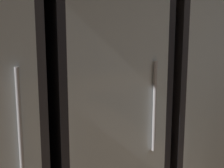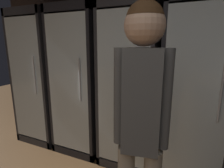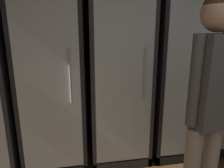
# 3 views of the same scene
# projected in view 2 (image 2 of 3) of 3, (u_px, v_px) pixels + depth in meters

# --- Properties ---
(wall_back) EXTENTS (6.00, 0.06, 2.80)m
(wall_back) POSITION_uv_depth(u_px,v_px,m) (192.00, 49.00, 2.15)
(wall_back) COLOR black
(wall_back) RESTS_ON ground
(cooler_far_left) EXTENTS (0.64, 0.67, 1.92)m
(cooler_far_left) POSITION_uv_depth(u_px,v_px,m) (46.00, 78.00, 2.78)
(cooler_far_left) COLOR #2B2B30
(cooler_far_left) RESTS_ON ground
(cooler_left) EXTENTS (0.64, 0.67, 1.92)m
(cooler_left) POSITION_uv_depth(u_px,v_px,m) (84.00, 83.00, 2.50)
(cooler_left) COLOR black
(cooler_left) RESTS_ON ground
(cooler_center) EXTENTS (0.64, 0.67, 1.92)m
(cooler_center) POSITION_uv_depth(u_px,v_px,m) (132.00, 86.00, 2.22)
(cooler_center) COLOR #2B2B30
(cooler_center) RESTS_ON ground
(cooler_right) EXTENTS (0.64, 0.67, 1.92)m
(cooler_right) POSITION_uv_depth(u_px,v_px,m) (195.00, 94.00, 1.94)
(cooler_right) COLOR black
(cooler_right) RESTS_ON ground
(shopper_far) EXTENTS (0.33, 0.22, 1.69)m
(shopper_far) POSITION_uv_depth(u_px,v_px,m) (141.00, 116.00, 1.08)
(shopper_far) COLOR gray
(shopper_far) RESTS_ON ground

